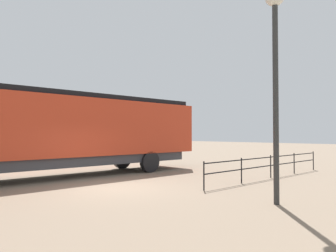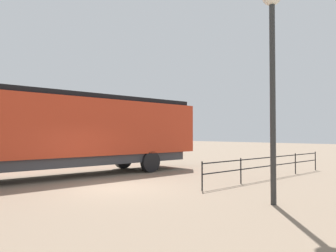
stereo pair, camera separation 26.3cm
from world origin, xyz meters
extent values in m
plane|color=#84705B|center=(0.00, 0.00, 0.00)|extent=(120.00, 120.00, 0.00)
cube|color=red|center=(-4.09, -1.48, 2.33)|extent=(2.83, 17.14, 2.66)
cube|color=black|center=(-4.09, 5.90, 1.93)|extent=(2.72, 2.38, 1.86)
cube|color=black|center=(-4.09, -1.48, 3.78)|extent=(2.55, 16.45, 0.24)
cube|color=#38383D|center=(-4.09, -1.48, 0.78)|extent=(2.55, 15.77, 0.45)
cylinder|color=black|center=(-5.35, 4.00, 0.55)|extent=(0.30, 1.10, 1.10)
cylinder|color=black|center=(-2.82, 4.00, 0.55)|extent=(0.30, 1.10, 1.10)
cylinder|color=#2D2D2D|center=(5.43, 1.85, 2.92)|extent=(0.16, 0.16, 5.84)
cube|color=black|center=(2.57, 6.71, 0.95)|extent=(0.04, 9.36, 0.04)
cube|color=black|center=(2.57, 6.71, 0.57)|extent=(0.04, 9.36, 0.04)
cylinder|color=black|center=(2.57, 2.03, 0.52)|extent=(0.05, 0.05, 1.03)
cylinder|color=black|center=(2.57, 4.37, 0.52)|extent=(0.05, 0.05, 1.03)
cylinder|color=black|center=(2.57, 6.71, 0.52)|extent=(0.05, 0.05, 1.03)
cylinder|color=black|center=(2.57, 9.05, 0.52)|extent=(0.05, 0.05, 1.03)
cylinder|color=black|center=(2.57, 11.39, 0.52)|extent=(0.05, 0.05, 1.03)
camera|label=1|loc=(9.94, -6.59, 2.01)|focal=33.74mm
camera|label=2|loc=(10.11, -6.39, 2.01)|focal=33.74mm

